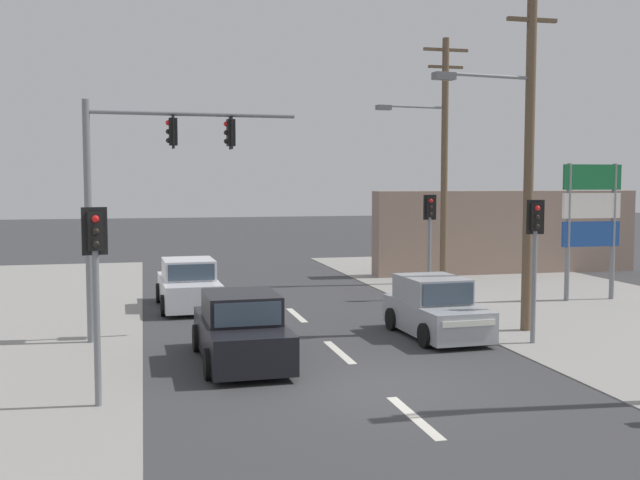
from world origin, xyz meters
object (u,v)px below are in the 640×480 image
object	(u,v)px
utility_pole_midground_right	(525,143)
shopping_plaza_sign	(591,212)
pedestal_signal_right_kerb	(535,247)
pedestal_signal_far_median	(430,229)
hatchback_oncoming_near	(435,309)
sedan_receding_far	(189,286)
traffic_signal_mast	(142,176)
pedestal_signal_left_kerb	(96,272)
sedan_crossing_left	(241,331)
utility_pole_background_right	(441,153)

from	to	relation	value
utility_pole_midground_right	shopping_plaza_sign	xyz separation A→B (m)	(4.79, 4.22, -2.03)
utility_pole_midground_right	shopping_plaza_sign	distance (m)	6.70
pedestal_signal_right_kerb	pedestal_signal_far_median	bearing A→B (deg)	89.42
pedestal_signal_far_median	shopping_plaza_sign	bearing A→B (deg)	-14.95
pedestal_signal_far_median	hatchback_oncoming_near	world-z (taller)	pedestal_signal_far_median
pedestal_signal_far_median	hatchback_oncoming_near	size ratio (longest dim) A/B	0.96
hatchback_oncoming_near	sedan_receding_far	bearing A→B (deg)	135.36
traffic_signal_mast	pedestal_signal_far_median	bearing A→B (deg)	25.11
pedestal_signal_left_kerb	shopping_plaza_sign	distance (m)	17.68
pedestal_signal_left_kerb	pedestal_signal_right_kerb	bearing A→B (deg)	16.06
pedestal_signal_right_kerb	sedan_crossing_left	xyz separation A→B (m)	(-7.26, -0.20, -1.71)
utility_pole_background_right	pedestal_signal_far_median	world-z (taller)	utility_pole_background_right
utility_pole_midground_right	traffic_signal_mast	size ratio (longest dim) A/B	1.55
utility_pole_background_right	sedan_crossing_left	bearing A→B (deg)	-130.19
pedestal_signal_right_kerb	sedan_receding_far	world-z (taller)	pedestal_signal_right_kerb
utility_pole_midground_right	sedan_crossing_left	bearing A→B (deg)	-167.73
hatchback_oncoming_near	pedestal_signal_right_kerb	bearing A→B (deg)	-35.75
hatchback_oncoming_near	sedan_crossing_left	xyz separation A→B (m)	(-5.26, -1.64, 0.00)
sedan_receding_far	hatchback_oncoming_near	bearing A→B (deg)	-44.64
utility_pole_background_right	pedestal_signal_left_kerb	bearing A→B (deg)	-131.63
utility_pole_midground_right	traffic_signal_mast	bearing A→B (deg)	173.06
traffic_signal_mast	sedan_crossing_left	distance (m)	4.95
utility_pole_midground_right	sedan_receding_far	bearing A→B (deg)	145.29
utility_pole_midground_right	pedestal_signal_left_kerb	bearing A→B (deg)	-157.51
traffic_signal_mast	hatchback_oncoming_near	bearing A→B (deg)	-9.56
sedan_receding_far	shopping_plaza_sign	bearing A→B (deg)	-7.03
utility_pole_background_right	pedestal_signal_right_kerb	size ratio (longest dim) A/B	2.67
utility_pole_midground_right	hatchback_oncoming_near	world-z (taller)	utility_pole_midground_right
pedestal_signal_far_median	pedestal_signal_left_kerb	bearing A→B (deg)	-135.62
pedestal_signal_right_kerb	sedan_receding_far	bearing A→B (deg)	137.38
pedestal_signal_left_kerb	pedestal_signal_far_median	size ratio (longest dim) A/B	1.00
utility_pole_background_right	pedestal_signal_right_kerb	distance (m)	11.22
utility_pole_midground_right	pedestal_signal_right_kerb	bearing A→B (deg)	-107.97
pedestal_signal_left_kerb	shopping_plaza_sign	world-z (taller)	shopping_plaza_sign
utility_pole_background_right	pedestal_signal_left_kerb	world-z (taller)	utility_pole_background_right
traffic_signal_mast	sedan_crossing_left	xyz separation A→B (m)	(2.08, -2.88, -3.44)
utility_pole_background_right	sedan_receding_far	distance (m)	11.37
hatchback_oncoming_near	pedestal_signal_left_kerb	bearing A→B (deg)	-151.86
utility_pole_background_right	pedestal_signal_right_kerb	xyz separation A→B (m)	(-1.96, -10.71, -2.69)
utility_pole_background_right	sedan_receding_far	world-z (taller)	utility_pole_background_right
utility_pole_midground_right	shopping_plaza_sign	bearing A→B (deg)	41.33
shopping_plaza_sign	hatchback_oncoming_near	size ratio (longest dim) A/B	1.24
utility_pole_midground_right	utility_pole_background_right	distance (m)	9.35
traffic_signal_mast	pedestal_signal_far_median	world-z (taller)	traffic_signal_mast
pedestal_signal_left_kerb	pedestal_signal_far_median	distance (m)	14.31
sedan_crossing_left	pedestal_signal_right_kerb	bearing A→B (deg)	1.61
pedestal_signal_far_median	hatchback_oncoming_near	bearing A→B (deg)	-110.14
pedestal_signal_far_median	utility_pole_background_right	bearing A→B (deg)	62.47
pedestal_signal_right_kerb	sedan_crossing_left	world-z (taller)	pedestal_signal_right_kerb
traffic_signal_mast	pedestal_signal_left_kerb	size ratio (longest dim) A/B	1.69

